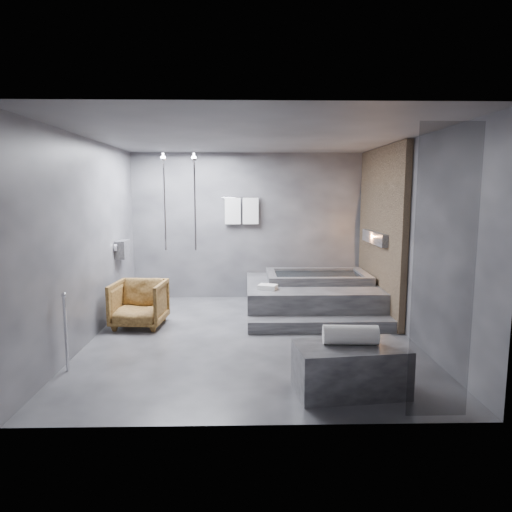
{
  "coord_description": "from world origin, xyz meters",
  "views": [
    {
      "loc": [
        -0.07,
        -6.32,
        2.07
      ],
      "look_at": [
        0.08,
        0.3,
        1.13
      ],
      "focal_mm": 32.0,
      "sensor_mm": 36.0,
      "label": 1
    }
  ],
  "objects": [
    {
      "name": "rolled_towel",
      "position": [
        1.0,
        -1.8,
        0.6
      ],
      "size": [
        0.57,
        0.23,
        0.2
      ],
      "primitive_type": "cylinder",
      "rotation": [
        0.0,
        1.57,
        -0.06
      ],
      "color": "white",
      "rests_on": "concrete_bench"
    },
    {
      "name": "tub_step",
      "position": [
        1.05,
        0.27,
        0.09
      ],
      "size": [
        2.2,
        0.36,
        0.18
      ],
      "primitive_type": "cube",
      "color": "#323235",
      "rests_on": "ground"
    },
    {
      "name": "driftwood_chair",
      "position": [
        -1.72,
        0.58,
        0.36
      ],
      "size": [
        0.82,
        0.84,
        0.71
      ],
      "primitive_type": "imported",
      "rotation": [
        0.0,
        0.0,
        -0.08
      ],
      "color": "#452C11",
      "rests_on": "ground"
    },
    {
      "name": "concrete_bench",
      "position": [
        1.0,
        -1.83,
        0.25
      ],
      "size": [
        1.18,
        0.73,
        0.5
      ],
      "primitive_type": "cube",
      "rotation": [
        0.0,
        0.0,
        0.11
      ],
      "color": "#323235",
      "rests_on": "ground"
    },
    {
      "name": "room",
      "position": [
        0.4,
        0.24,
        1.73
      ],
      "size": [
        5.0,
        5.04,
        2.82
      ],
      "color": "#2D2D30",
      "rests_on": "ground"
    },
    {
      "name": "deck_towel",
      "position": [
        0.28,
        0.9,
        0.54
      ],
      "size": [
        0.34,
        0.3,
        0.08
      ],
      "primitive_type": "cube",
      "rotation": [
        0.0,
        0.0,
        -0.35
      ],
      "color": "white",
      "rests_on": "tub_deck"
    },
    {
      "name": "tub_deck",
      "position": [
        1.05,
        1.45,
        0.25
      ],
      "size": [
        2.2,
        2.0,
        0.5
      ],
      "primitive_type": "cube",
      "color": "#323235",
      "rests_on": "ground"
    }
  ]
}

